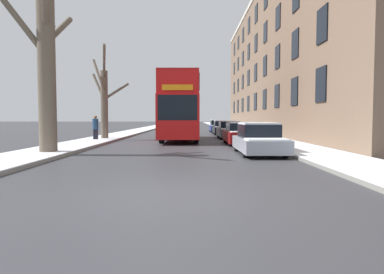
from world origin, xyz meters
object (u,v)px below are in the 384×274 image
(bare_tree_left_1, at_px, (105,99))
(parked_car_1, at_px, (242,134))
(parked_car_0, at_px, (260,140))
(parked_car_2, at_px, (230,130))
(double_decker_bus, at_px, (182,105))
(parked_car_4, at_px, (219,126))
(bare_tree_left_0, at_px, (48,71))
(pedestrian_left_sidewalk, at_px, (97,127))
(parked_car_3, at_px, (223,128))

(bare_tree_left_1, relative_size, parked_car_1, 1.41)
(parked_car_0, bearing_deg, parked_car_2, 90.00)
(double_decker_bus, relative_size, parked_car_4, 2.25)
(parked_car_0, bearing_deg, bare_tree_left_1, 134.07)
(bare_tree_left_0, distance_m, parked_car_4, 26.80)
(pedestrian_left_sidewalk, bearing_deg, parked_car_0, -29.14)
(bare_tree_left_1, relative_size, parked_car_4, 1.44)
(parked_car_3, relative_size, parked_car_4, 0.98)
(parked_car_4, bearing_deg, parked_car_3, -90.00)
(parked_car_3, bearing_deg, parked_car_0, -90.00)
(bare_tree_left_0, distance_m, pedestrian_left_sidewalk, 9.00)
(double_decker_bus, bearing_deg, parked_car_4, 75.82)
(bare_tree_left_1, distance_m, parked_car_2, 9.90)
(bare_tree_left_0, relative_size, parked_car_0, 1.58)
(double_decker_bus, xyz_separation_m, parked_car_4, (3.80, 15.03, -1.89))
(parked_car_0, bearing_deg, parked_car_3, 90.00)
(parked_car_1, bearing_deg, pedestrian_left_sidewalk, 165.20)
(parked_car_4, xyz_separation_m, pedestrian_left_sidewalk, (-9.57, -16.40, 0.33))
(bare_tree_left_0, relative_size, bare_tree_left_1, 1.09)
(parked_car_3, xyz_separation_m, parked_car_4, (-0.00, 6.30, 0.01))
(double_decker_bus, bearing_deg, bare_tree_left_1, 179.72)
(parked_car_3, xyz_separation_m, pedestrian_left_sidewalk, (-9.57, -10.09, 0.34))
(double_decker_bus, relative_size, parked_car_2, 2.22)
(bare_tree_left_0, xyz_separation_m, bare_tree_left_1, (-0.10, 9.99, -0.69))
(parked_car_2, distance_m, parked_car_3, 6.22)
(bare_tree_left_1, height_order, parked_car_2, bare_tree_left_1)
(parked_car_0, bearing_deg, pedestrian_left_sidewalk, 139.34)
(parked_car_0, xyz_separation_m, parked_car_4, (-0.00, 24.61, 0.01))
(bare_tree_left_1, xyz_separation_m, double_decker_bus, (5.51, -0.03, -0.41))
(bare_tree_left_1, distance_m, parked_car_3, 12.94)
(parked_car_0, xyz_separation_m, parked_car_2, (0.00, 12.09, 0.00))
(parked_car_1, height_order, parked_car_4, parked_car_4)
(parked_car_0, distance_m, pedestrian_left_sidewalk, 12.62)
(parked_car_1, bearing_deg, parked_car_0, -90.00)
(parked_car_1, height_order, parked_car_2, parked_car_2)
(bare_tree_left_0, xyz_separation_m, double_decker_bus, (5.40, 9.97, -1.09))
(parked_car_2, height_order, pedestrian_left_sidewalk, pedestrian_left_sidewalk)
(bare_tree_left_0, xyz_separation_m, parked_car_4, (9.20, 24.99, -2.98))
(double_decker_bus, xyz_separation_m, parked_car_2, (3.80, 2.50, -1.90))
(bare_tree_left_1, bearing_deg, bare_tree_left_0, -89.41)
(double_decker_bus, xyz_separation_m, pedestrian_left_sidewalk, (-5.77, -1.37, -1.56))
(double_decker_bus, relative_size, parked_car_0, 2.27)
(bare_tree_left_1, relative_size, parked_car_3, 1.48)
(parked_car_4, height_order, pedestrian_left_sidewalk, pedestrian_left_sidewalk)
(bare_tree_left_0, bearing_deg, double_decker_bus, 61.53)
(bare_tree_left_1, distance_m, parked_car_0, 13.57)
(bare_tree_left_1, bearing_deg, pedestrian_left_sidewalk, -100.68)
(bare_tree_left_1, bearing_deg, parked_car_2, 14.91)
(parked_car_1, xyz_separation_m, parked_car_2, (0.00, 6.40, 0.01))
(bare_tree_left_1, relative_size, parked_car_2, 1.41)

